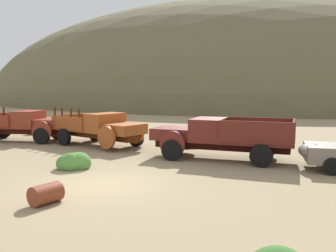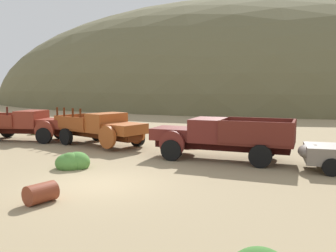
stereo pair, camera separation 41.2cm
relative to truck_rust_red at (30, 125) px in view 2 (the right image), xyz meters
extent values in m
plane|color=#998460|center=(10.43, -6.00, -1.00)|extent=(300.00, 300.00, 0.00)
ellipsoid|color=brown|center=(-9.29, 52.19, -1.00)|extent=(102.32, 60.93, 38.67)
cube|color=#42140D|center=(-0.42, -0.15, -0.34)|extent=(5.88, 2.85, 0.36)
cube|color=maroon|center=(1.63, 0.57, 0.11)|extent=(2.32, 2.22, 0.55)
cube|color=#B7B2A8|center=(2.45, 0.86, 0.09)|extent=(0.46, 1.13, 0.44)
cylinder|color=maroon|center=(1.73, -0.47, -0.24)|extent=(1.19, 0.57, 1.20)
cylinder|color=maroon|center=(1.06, 1.44, -0.24)|extent=(1.19, 0.57, 1.20)
cube|color=maroon|center=(0.10, 0.04, 0.36)|extent=(1.93, 2.30, 1.05)
cube|color=black|center=(0.68, 0.24, 0.57)|extent=(0.59, 1.58, 0.59)
cube|color=maroon|center=(-1.95, -0.68, -0.10)|extent=(3.49, 2.91, 0.12)
cube|color=maroon|center=(-2.28, 0.29, 0.31)|extent=(2.85, 1.08, 0.70)
cube|color=#42140D|center=(-0.48, -1.25, 0.91)|extent=(0.10, 0.10, 0.50)
cylinder|color=black|center=(1.74, -0.52, -0.52)|extent=(1.00, 0.58, 0.96)
cylinder|color=black|center=(1.04, 1.49, -0.52)|extent=(1.00, 0.58, 0.96)
cylinder|color=black|center=(-2.53, 0.24, -0.52)|extent=(1.00, 0.58, 0.96)
cube|color=#51220D|center=(5.12, 0.59, -0.34)|extent=(5.61, 2.03, 0.36)
cube|color=#A34C1E|center=(7.12, 0.22, 0.11)|extent=(2.05, 2.11, 0.55)
cube|color=#B7B2A8|center=(7.92, 0.07, 0.09)|extent=(0.31, 1.24, 0.44)
cylinder|color=#A34C1E|center=(6.69, -0.80, -0.24)|extent=(1.21, 0.40, 1.20)
cylinder|color=#A34C1E|center=(7.09, 1.32, -0.24)|extent=(1.21, 0.40, 1.20)
cube|color=#A34C1E|center=(5.63, 0.50, 0.36)|extent=(1.64, 2.29, 1.05)
cube|color=black|center=(6.20, 0.39, 0.57)|extent=(0.38, 1.75, 0.59)
cube|color=#97471E|center=(3.63, 0.87, -0.10)|extent=(3.15, 2.66, 0.12)
cube|color=#97471E|center=(3.43, -0.19, 0.31)|extent=(2.76, 0.62, 0.70)
cube|color=#97471E|center=(3.84, 1.94, 0.31)|extent=(2.76, 0.62, 0.70)
cube|color=#97471E|center=(2.32, 1.12, 0.31)|extent=(0.50, 2.16, 0.70)
cube|color=#51220D|center=(2.34, 0.01, 0.91)|extent=(0.09, 0.09, 0.50)
cube|color=#51220D|center=(3.02, -0.12, 0.91)|extent=(0.09, 0.09, 0.50)
cube|color=#51220D|center=(3.84, -0.27, 0.91)|extent=(0.09, 0.09, 0.50)
cube|color=#51220D|center=(4.53, -0.40, 0.91)|extent=(0.09, 0.09, 0.50)
cylinder|color=black|center=(7.10, 1.37, -0.52)|extent=(1.00, 0.45, 0.96)
cylinder|color=black|center=(3.20, -0.20, -0.52)|extent=(1.00, 0.45, 0.96)
cylinder|color=black|center=(3.62, 2.03, -0.52)|extent=(1.00, 0.45, 0.96)
cube|color=black|center=(12.54, 0.14, -0.34)|extent=(6.23, 1.78, 0.36)
cube|color=maroon|center=(10.30, -0.15, 0.11)|extent=(2.15, 2.00, 0.55)
cube|color=#B7B2A8|center=(9.40, -0.27, 0.09)|extent=(0.24, 1.21, 0.44)
cylinder|color=maroon|center=(10.42, 0.92, -0.24)|extent=(1.21, 0.33, 1.20)
cylinder|color=maroon|center=(10.69, -1.16, -0.24)|extent=(1.21, 0.33, 1.20)
cube|color=maroon|center=(11.97, 0.06, 0.36)|extent=(1.67, 2.19, 1.05)
cube|color=black|center=(11.33, -0.02, 0.57)|extent=(0.27, 1.71, 0.59)
cube|color=maroon|center=(14.21, 0.35, -0.10)|extent=(3.36, 2.50, 0.12)
cube|color=maroon|center=(14.08, 1.40, 0.43)|extent=(3.10, 0.50, 0.95)
cube|color=maroon|center=(14.35, -0.70, 0.43)|extent=(3.10, 0.50, 0.95)
cube|color=maroon|center=(15.69, 0.55, 0.43)|extent=(0.37, 2.11, 0.95)
cylinder|color=black|center=(10.70, -1.21, -0.52)|extent=(0.99, 0.40, 0.96)
cylinder|color=black|center=(14.33, 1.48, -0.52)|extent=(0.99, 0.40, 0.96)
cylinder|color=black|center=(14.61, -0.71, -0.52)|extent=(0.99, 0.40, 0.96)
ellipsoid|color=slate|center=(16.49, -0.11, -0.25)|extent=(1.33, 1.70, 0.61)
cylinder|color=black|center=(16.90, 0.96, -0.66)|extent=(0.71, 0.35, 0.68)
cylinder|color=black|center=(17.33, -0.88, -0.66)|extent=(0.71, 0.35, 0.68)
cylinder|color=brown|center=(10.28, -8.35, -0.71)|extent=(0.69, 0.95, 0.58)
ellipsoid|color=olive|center=(-2.00, 2.31, -0.87)|extent=(0.66, 0.59, 0.49)
ellipsoid|color=olive|center=(-2.23, 2.26, -0.79)|extent=(0.72, 0.65, 0.76)
ellipsoid|color=#3D702D|center=(13.62, 4.40, -0.76)|extent=(0.88, 0.79, 0.87)
ellipsoid|color=#3D702D|center=(13.49, 4.54, -0.79)|extent=(1.08, 0.97, 0.79)
ellipsoid|color=#4C8438|center=(7.75, -4.66, -0.78)|extent=(1.15, 1.04, 0.81)
ellipsoid|color=#4C8438|center=(7.84, -4.68, -0.76)|extent=(0.87, 0.79, 0.87)
ellipsoid|color=#4C8438|center=(7.98, -4.39, -0.76)|extent=(1.09, 0.98, 0.86)
ellipsoid|color=olive|center=(10.16, 2.50, -0.83)|extent=(0.67, 0.60, 0.61)
ellipsoid|color=olive|center=(9.99, 2.26, -0.86)|extent=(0.66, 0.60, 0.52)
ellipsoid|color=olive|center=(-1.66, 4.74, -0.86)|extent=(0.70, 0.63, 0.51)
ellipsoid|color=olive|center=(-1.46, 4.90, -0.84)|extent=(0.81, 0.73, 0.58)
camera|label=1|loc=(18.01, -15.61, 2.32)|focal=38.52mm
camera|label=2|loc=(18.37, -15.42, 2.32)|focal=38.52mm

